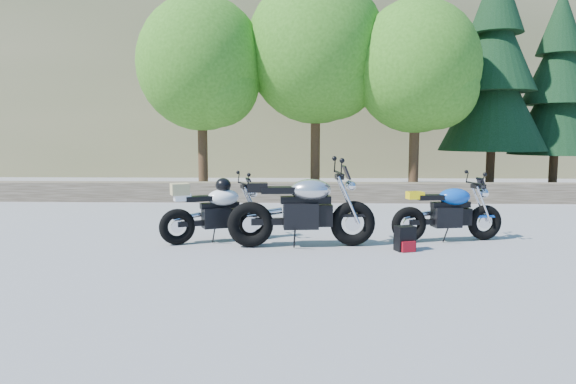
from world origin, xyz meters
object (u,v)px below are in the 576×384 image
(white_bike, at_px, (217,211))
(backpack, at_px, (405,239))
(silver_bike, at_px, (303,211))
(blue_bike, at_px, (448,213))

(white_bike, bearing_deg, backpack, -35.87)
(silver_bike, relative_size, blue_bike, 1.22)
(blue_bike, bearing_deg, backpack, -149.18)
(white_bike, relative_size, backpack, 4.71)
(silver_bike, bearing_deg, backpack, -15.27)
(silver_bike, relative_size, white_bike, 1.31)
(blue_bike, bearing_deg, silver_bike, -179.16)
(silver_bike, bearing_deg, blue_bike, 5.82)
(silver_bike, xyz_separation_m, blue_bike, (2.36, 0.48, -0.10))
(white_bike, relative_size, blue_bike, 0.93)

